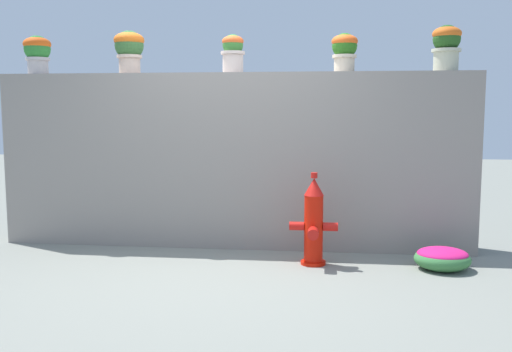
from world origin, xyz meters
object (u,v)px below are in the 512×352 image
Objects in this scene: potted_plant_3 at (345,49)px; flower_bush_left at (442,258)px; potted_plant_0 at (37,51)px; fire_hydrant at (314,224)px; potted_plant_2 at (233,51)px; potted_plant_4 at (447,44)px; potted_plant_1 at (129,48)px.

flower_bush_left is (0.88, -0.70, -1.91)m from potted_plant_3.
fire_hydrant is at bearing -12.21° from potted_plant_0.
potted_plant_2 is 1.96m from fire_hydrant.
potted_plant_4 is at bearing 0.52° from potted_plant_0.
potted_plant_1 is 1.14× the size of potted_plant_2.
potted_plant_2 is (1.09, 0.01, -0.05)m from potted_plant_1.
potted_plant_3 is 0.86× the size of potted_plant_4.
potted_plant_4 is 2.07m from flower_bush_left.
potted_plant_1 reaches higher than potted_plant_3.
potted_plant_0 is 0.90× the size of potted_plant_4.
fire_hydrant is (1.94, -0.67, -1.68)m from potted_plant_1.
potted_plant_2 is 2.11m from potted_plant_4.
potted_plant_3 is 1.79m from fire_hydrant.
flower_bush_left is at bearing -38.82° from potted_plant_3.
potted_plant_4 reaches higher than flower_bush_left.
potted_plant_0 is at bearing -179.30° from potted_plant_3.
potted_plant_1 is (0.99, 0.04, 0.03)m from potted_plant_0.
potted_plant_2 reaches higher than flower_bush_left.
potted_plant_0 is 4.19m from potted_plant_4.
potted_plant_0 is 2.08m from potted_plant_2.
potted_plant_3 is 2.22m from flower_bush_left.
potted_plant_2 reaches higher than fire_hydrant.
potted_plant_1 is at bearing 2.13° from potted_plant_0.
potted_plant_2 is at bearing 0.71° from potted_plant_1.
potted_plant_0 reaches higher than potted_plant_3.
potted_plant_4 reaches higher than fire_hydrant.
potted_plant_3 is 0.45× the size of fire_hydrant.
potted_plant_0 is at bearing 170.75° from flower_bush_left.
potted_plant_0 reaches higher than fire_hydrant.
potted_plant_4 is (3.20, 0.00, -0.01)m from potted_plant_1.
potted_plant_1 is at bearing 160.93° from fire_hydrant.
fire_hydrant is 1.18m from flower_bush_left.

